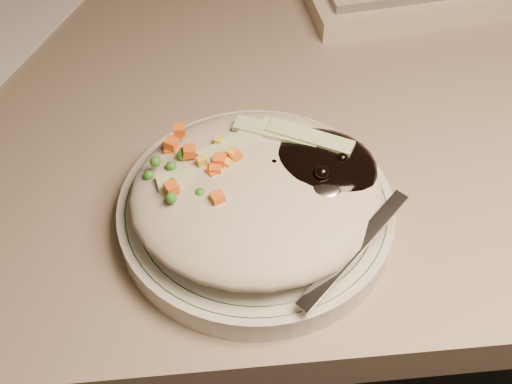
{
  "coord_description": "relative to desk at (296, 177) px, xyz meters",
  "views": [
    {
      "loc": [
        -0.11,
        0.8,
        1.19
      ],
      "look_at": [
        -0.07,
        1.16,
        0.78
      ],
      "focal_mm": 50.0,
      "sensor_mm": 36.0,
      "label": 1
    }
  ],
  "objects": [
    {
      "name": "plate",
      "position": [
        -0.07,
        -0.22,
        0.21
      ],
      "size": [
        0.22,
        0.22,
        0.02
      ],
      "primitive_type": "cylinder",
      "color": "silver",
      "rests_on": "desk"
    },
    {
      "name": "plate_rim",
      "position": [
        -0.07,
        -0.22,
        0.22
      ],
      "size": [
        0.21,
        0.21,
        0.0
      ],
      "color": "#144723",
      "rests_on": "plate"
    },
    {
      "name": "desk",
      "position": [
        0.0,
        0.0,
        0.0
      ],
      "size": [
        1.4,
        0.7,
        0.74
      ],
      "color": "gray",
      "rests_on": "ground"
    },
    {
      "name": "meal",
      "position": [
        -0.07,
        -0.22,
        0.24
      ],
      "size": [
        0.2,
        0.19,
        0.05
      ],
      "color": "#BBB097",
      "rests_on": "plate"
    }
  ]
}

